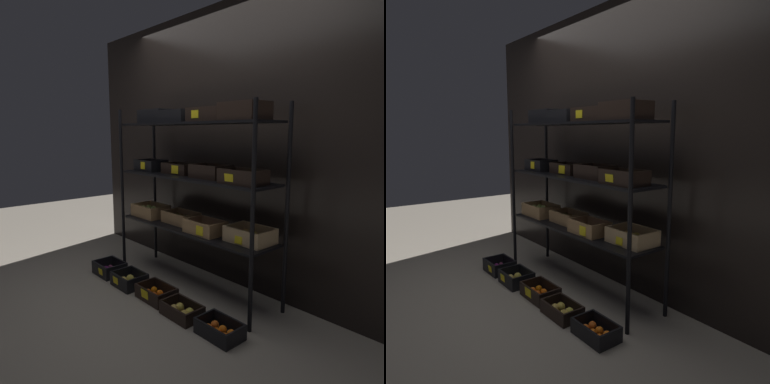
# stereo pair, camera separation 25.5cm
# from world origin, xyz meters

# --- Properties ---
(ground_plane) EXTENTS (10.00, 10.00, 0.00)m
(ground_plane) POSITION_xyz_m (0.00, 0.00, 0.00)
(ground_plane) COLOR gray
(storefront_wall) EXTENTS (4.12, 0.12, 2.57)m
(storefront_wall) POSITION_xyz_m (0.00, 0.41, 1.29)
(storefront_wall) COLOR black
(storefront_wall) RESTS_ON ground_plane
(display_rack) EXTENTS (1.85, 0.45, 1.65)m
(display_rack) POSITION_xyz_m (-0.00, 0.01, 1.04)
(display_rack) COLOR black
(display_rack) RESTS_ON ground_plane
(crate_ground_plum) EXTENTS (0.30, 0.25, 0.13)m
(crate_ground_plum) POSITION_xyz_m (-0.77, -0.44, 0.05)
(crate_ground_plum) COLOR black
(crate_ground_plum) RESTS_ON ground_plane
(crate_ground_apple_gold) EXTENTS (0.30, 0.25, 0.13)m
(crate_ground_apple_gold) POSITION_xyz_m (-0.39, -0.44, 0.05)
(crate_ground_apple_gold) COLOR black
(crate_ground_apple_gold) RESTS_ON ground_plane
(crate_ground_tangerine) EXTENTS (0.34, 0.23, 0.12)m
(crate_ground_tangerine) POSITION_xyz_m (-0.00, -0.41, 0.04)
(crate_ground_tangerine) COLOR black
(crate_ground_tangerine) RESTS_ON ground_plane
(crate_ground_right_apple_gold) EXTENTS (0.33, 0.21, 0.11)m
(crate_ground_right_apple_gold) POSITION_xyz_m (0.37, -0.44, 0.04)
(crate_ground_right_apple_gold) COLOR black
(crate_ground_right_apple_gold) RESTS_ON ground_plane
(crate_ground_rightmost_tangerine) EXTENTS (0.32, 0.21, 0.11)m
(crate_ground_rightmost_tangerine) POSITION_xyz_m (0.76, -0.42, 0.04)
(crate_ground_rightmost_tangerine) COLOR black
(crate_ground_rightmost_tangerine) RESTS_ON ground_plane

